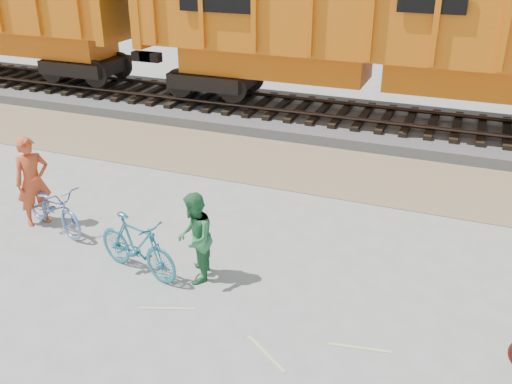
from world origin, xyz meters
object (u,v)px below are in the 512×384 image
at_px(bicycle_blue, 53,207).
at_px(bicycle_teal, 137,246).
at_px(person_solo, 33,181).
at_px(hopper_car_center, 381,24).
at_px(person_man, 195,238).

xyz_separation_m(bicycle_blue, bicycle_teal, (2.35, -0.73, 0.05)).
height_order(bicycle_blue, person_solo, person_solo).
bearing_deg(bicycle_teal, hopper_car_center, 0.19).
xyz_separation_m(hopper_car_center, person_man, (-1.23, -8.87, -2.22)).
height_order(hopper_car_center, person_solo, hopper_car_center).
height_order(bicycle_teal, person_solo, person_solo).
relative_size(hopper_car_center, person_solo, 7.73).
bearing_deg(person_man, person_solo, -119.58).
bearing_deg(hopper_car_center, person_man, -97.87).
height_order(bicycle_teal, person_man, person_man).
bearing_deg(bicycle_blue, person_man, -79.44).
height_order(hopper_car_center, bicycle_teal, hopper_car_center).
xyz_separation_m(bicycle_blue, person_solo, (-0.50, 0.10, 0.43)).
distance_m(bicycle_teal, person_man, 1.05).
distance_m(bicycle_teal, person_solo, 3.00).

